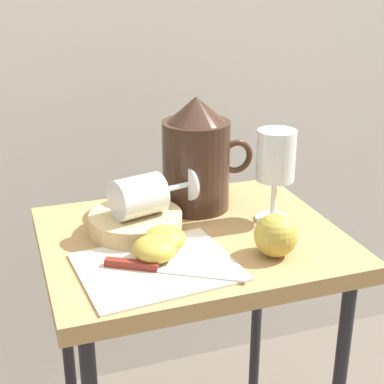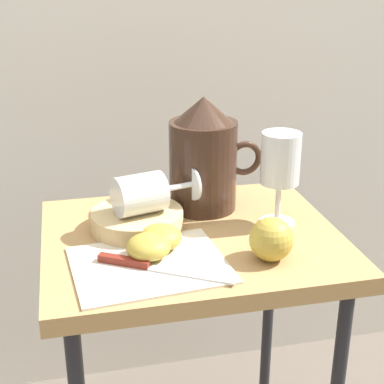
% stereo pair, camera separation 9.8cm
% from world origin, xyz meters
% --- Properties ---
extents(table, '(0.51, 0.42, 0.68)m').
position_xyz_m(table, '(0.00, 0.00, 0.60)').
color(table, '#AD8451').
rests_on(table, ground_plane).
extents(linen_napkin, '(0.25, 0.21, 0.00)m').
position_xyz_m(linen_napkin, '(-0.09, -0.09, 0.68)').
color(linen_napkin, beige).
rests_on(linen_napkin, table).
extents(basket_tray, '(0.16, 0.16, 0.03)m').
position_xyz_m(basket_tray, '(-0.09, 0.04, 0.69)').
color(basket_tray, tan).
rests_on(basket_tray, table).
extents(pitcher, '(0.18, 0.13, 0.22)m').
position_xyz_m(pitcher, '(0.05, 0.11, 0.77)').
color(pitcher, '#382319').
rests_on(pitcher, table).
extents(wine_glass_upright, '(0.07, 0.07, 0.17)m').
position_xyz_m(wine_glass_upright, '(0.16, 0.01, 0.79)').
color(wine_glass_upright, silver).
rests_on(wine_glass_upright, table).
extents(wine_glass_tipped_near, '(0.16, 0.10, 0.07)m').
position_xyz_m(wine_glass_tipped_near, '(-0.08, 0.03, 0.75)').
color(wine_glass_tipped_near, silver).
rests_on(wine_glass_tipped_near, basket_tray).
extents(apple_half_left, '(0.07, 0.07, 0.04)m').
position_xyz_m(apple_half_left, '(-0.09, -0.07, 0.70)').
color(apple_half_left, '#B29938').
rests_on(apple_half_left, linen_napkin).
extents(apple_half_right, '(0.07, 0.07, 0.04)m').
position_xyz_m(apple_half_right, '(-0.06, -0.05, 0.70)').
color(apple_half_right, '#B29938').
rests_on(apple_half_right, linen_napkin).
extents(apple_whole, '(0.07, 0.07, 0.07)m').
position_xyz_m(apple_whole, '(0.10, -0.11, 0.71)').
color(apple_whole, '#B29938').
rests_on(apple_whole, table).
extents(knife, '(0.20, 0.13, 0.01)m').
position_xyz_m(knife, '(-0.10, -0.11, 0.69)').
color(knife, silver).
rests_on(knife, linen_napkin).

